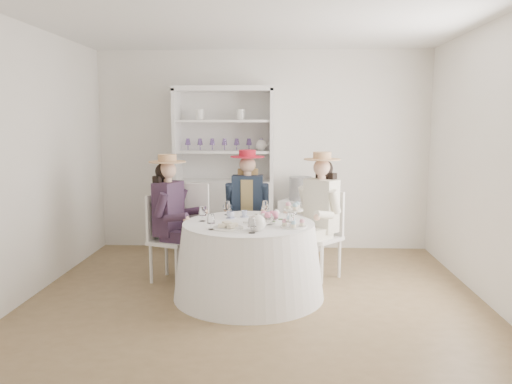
{
  "coord_description": "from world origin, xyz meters",
  "views": [
    {
      "loc": [
        0.24,
        -4.83,
        1.75
      ],
      "look_at": [
        0.0,
        0.1,
        1.05
      ],
      "focal_mm": 35.0,
      "sensor_mm": 36.0,
      "label": 1
    }
  ],
  "objects": [
    {
      "name": "teacup_b",
      "position": [
        -0.13,
        0.3,
        0.78
      ],
      "size": [
        0.08,
        0.08,
        0.06
      ],
      "primitive_type": "imported",
      "rotation": [
        0.0,
        0.0,
        -0.18
      ],
      "color": "white",
      "rests_on": "tea_table"
    },
    {
      "name": "flower_arrangement",
      "position": [
        0.15,
        -0.01,
        0.83
      ],
      "size": [
        0.17,
        0.17,
        0.06
      ],
      "rotation": [
        0.0,
        0.0,
        0.25
      ],
      "color": "pink",
      "rests_on": "tea_table"
    },
    {
      "name": "side_table",
      "position": [
        0.52,
        1.75,
        0.36
      ],
      "size": [
        0.61,
        0.61,
        0.71
      ],
      "primitive_type": "cube",
      "rotation": [
        0.0,
        0.0,
        -0.43
      ],
      "color": "silver",
      "rests_on": "ground"
    },
    {
      "name": "teacup_c",
      "position": [
        0.1,
        0.21,
        0.79
      ],
      "size": [
        0.11,
        0.11,
        0.07
      ],
      "primitive_type": "imported",
      "rotation": [
        0.0,
        0.0,
        0.37
      ],
      "color": "white",
      "rests_on": "tea_table"
    },
    {
      "name": "ceiling",
      "position": [
        0.0,
        0.0,
        2.7
      ],
      "size": [
        4.5,
        4.5,
        0.0
      ],
      "primitive_type": "plane",
      "rotation": [
        3.14,
        0.0,
        0.0
      ],
      "color": "white",
      "rests_on": "wall_back"
    },
    {
      "name": "spare_chair",
      "position": [
        -0.72,
        0.75,
        0.57
      ],
      "size": [
        0.54,
        0.54,
        1.07
      ],
      "rotation": [
        0.0,
        0.0,
        2.88
      ],
      "color": "silver",
      "rests_on": "ground"
    },
    {
      "name": "teacup_a",
      "position": [
        -0.27,
        0.23,
        0.79
      ],
      "size": [
        0.09,
        0.09,
        0.06
      ],
      "primitive_type": "imported",
      "rotation": [
        0.0,
        0.0,
        0.13
      ],
      "color": "white",
      "rests_on": "tea_table"
    },
    {
      "name": "ground",
      "position": [
        0.0,
        0.0,
        0.0
      ],
      "size": [
        4.5,
        4.5,
        0.0
      ],
      "primitive_type": "plane",
      "color": "brown",
      "rests_on": "ground"
    },
    {
      "name": "flower_bowl",
      "position": [
        0.13,
        -0.03,
        0.78
      ],
      "size": [
        0.23,
        0.23,
        0.05
      ],
      "primitive_type": "imported",
      "rotation": [
        0.0,
        0.0,
        -0.2
      ],
      "color": "white",
      "rests_on": "tea_table"
    },
    {
      "name": "sandwich_plate",
      "position": [
        -0.24,
        -0.27,
        0.77
      ],
      "size": [
        0.29,
        0.29,
        0.06
      ],
      "rotation": [
        0.0,
        0.0,
        -0.41
      ],
      "color": "white",
      "rests_on": "tea_table"
    },
    {
      "name": "stemware_set",
      "position": [
        -0.07,
        0.02,
        0.83
      ],
      "size": [
        0.99,
        1.0,
        0.15
      ],
      "color": "white",
      "rests_on": "tea_table"
    },
    {
      "name": "table_teapot",
      "position": [
        0.03,
        -0.35,
        0.83
      ],
      "size": [
        0.23,
        0.16,
        0.17
      ],
      "rotation": [
        0.0,
        0.0,
        0.06
      ],
      "color": "white",
      "rests_on": "tea_table"
    },
    {
      "name": "wall_front",
      "position": [
        0.0,
        -2.0,
        1.35
      ],
      "size": [
        4.5,
        0.0,
        4.5
      ],
      "primitive_type": "plane",
      "rotation": [
        -1.57,
        0.0,
        0.0
      ],
      "color": "silver",
      "rests_on": "ground"
    },
    {
      "name": "wall_right",
      "position": [
        2.25,
        0.0,
        1.35
      ],
      "size": [
        0.0,
        4.5,
        4.5
      ],
      "primitive_type": "plane",
      "rotation": [
        1.57,
        0.0,
        -1.57
      ],
      "color": "silver",
      "rests_on": "ground"
    },
    {
      "name": "wall_back",
      "position": [
        0.0,
        2.0,
        1.35
      ],
      "size": [
        4.5,
        0.0,
        4.5
      ],
      "primitive_type": "plane",
      "rotation": [
        1.57,
        0.0,
        0.0
      ],
      "color": "silver",
      "rests_on": "ground"
    },
    {
      "name": "guest_right",
      "position": [
        0.68,
        0.65,
        0.8
      ],
      "size": [
        0.6,
        0.6,
        1.42
      ],
      "rotation": [
        0.0,
        0.0,
        -0.74
      ],
      "color": "silver",
      "rests_on": "ground"
    },
    {
      "name": "tea_table",
      "position": [
        -0.07,
        0.02,
        0.37
      ],
      "size": [
        1.51,
        1.51,
        0.75
      ],
      "rotation": [
        0.0,
        0.0,
        0.13
      ],
      "color": "white",
      "rests_on": "ground"
    },
    {
      "name": "hatbox",
      "position": [
        0.52,
        1.75,
        0.87
      ],
      "size": [
        0.37,
        0.37,
        0.31
      ],
      "primitive_type": "cylinder",
      "rotation": [
        0.0,
        0.0,
        -0.2
      ],
      "color": "black",
      "rests_on": "side_table"
    },
    {
      "name": "cupcake_stand",
      "position": [
        0.37,
        -0.17,
        0.84
      ],
      "size": [
        0.25,
        0.25,
        0.23
      ],
      "rotation": [
        0.0,
        0.0,
        0.01
      ],
      "color": "white",
      "rests_on": "tea_table"
    },
    {
      "name": "guest_mid",
      "position": [
        -0.15,
        1.0,
        0.8
      ],
      "size": [
        0.51,
        0.53,
        1.42
      ],
      "rotation": [
        0.0,
        0.0,
        -0.01
      ],
      "color": "silver",
      "rests_on": "ground"
    },
    {
      "name": "guest_left",
      "position": [
        -0.95,
        0.46,
        0.79
      ],
      "size": [
        0.57,
        0.53,
        1.4
      ],
      "rotation": [
        0.0,
        0.0,
        1.24
      ],
      "color": "silver",
      "rests_on": "ground"
    },
    {
      "name": "hutch",
      "position": [
        -0.5,
        1.77,
        0.78
      ],
      "size": [
        1.45,
        0.89,
        2.2
      ],
      "rotation": [
        0.0,
        0.0,
        0.33
      ],
      "color": "silver",
      "rests_on": "ground"
    },
    {
      "name": "wall_left",
      "position": [
        -2.25,
        0.0,
        1.35
      ],
      "size": [
        0.0,
        4.5,
        4.5
      ],
      "primitive_type": "plane",
      "rotation": [
        1.57,
        0.0,
        1.57
      ],
      "color": "silver",
      "rests_on": "ground"
    }
  ]
}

